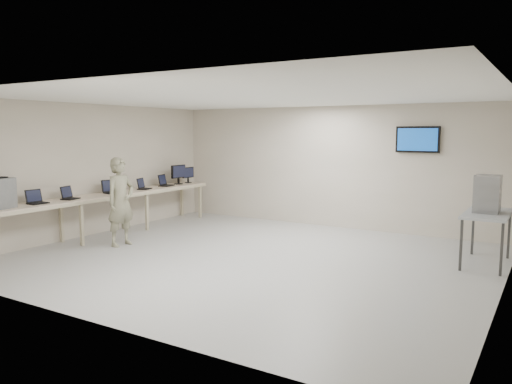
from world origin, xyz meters
The scene contains 12 objects.
room centered at (0.03, 0.06, 1.41)m, with size 8.01×7.01×2.81m.
workbench centered at (-3.59, 0.00, 0.83)m, with size 0.76×6.00×0.90m.
laptop_0 centered at (-3.61, -1.65, 0.97)m, with size 0.29×0.34×0.26m.
laptop_1 centered at (-3.61, -0.93, 0.97)m, with size 0.33×0.37×0.25m.
laptop_2 centered at (-3.64, 0.20, 0.97)m, with size 0.38×0.42×0.28m.
laptop_3 centered at (-3.58, 1.09, 0.97)m, with size 0.35×0.38×0.25m.
laptop_4 centered at (-3.62, 1.87, 0.97)m, with size 0.36×0.40×0.28m.
monitor_near centered at (-3.60, 2.37, 1.19)m, with size 0.22×0.49×0.48m.
monitor_far centered at (-3.60, 2.75, 1.14)m, with size 0.18×0.41×0.40m.
soldier centered at (-2.67, -0.47, 0.86)m, with size 0.63×0.41×1.72m, color #72795B.
side_table centered at (3.60, 1.69, 0.81)m, with size 0.68×1.47×0.88m.
storage_bins centered at (3.58, 1.69, 1.19)m, with size 0.39×0.44×0.62m.
Camera 1 is at (4.55, -7.29, 2.21)m, focal length 35.00 mm.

